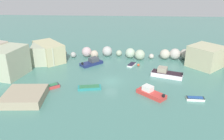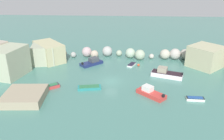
# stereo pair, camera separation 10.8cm
# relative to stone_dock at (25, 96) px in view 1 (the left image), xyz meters

# --- Properties ---
(cove_water) EXTENTS (160.00, 160.00, 0.00)m
(cove_water) POSITION_rel_stone_dock_xyz_m (14.41, 8.42, -0.74)
(cove_water) COLOR #487E73
(cove_water) RESTS_ON ground
(cliff_headland_left) EXTENTS (25.06, 18.74, 6.58)m
(cliff_headland_left) POSITION_rel_stone_dock_xyz_m (-8.54, 13.66, 1.87)
(cliff_headland_left) COLOR #ADA891
(cliff_headland_left) RESTS_ON ground
(rock_breakwater) EXTENTS (36.10, 4.95, 2.78)m
(rock_breakwater) POSITION_rel_stone_dock_xyz_m (18.62, 22.97, 0.49)
(rock_breakwater) COLOR #BBA09A
(rock_breakwater) RESTS_ON ground
(stone_dock) EXTENTS (7.10, 7.17, 1.48)m
(stone_dock) POSITION_rel_stone_dock_xyz_m (0.00, 0.00, 0.00)
(stone_dock) COLOR tan
(stone_dock) RESTS_ON ground
(channel_buoy) EXTENTS (0.60, 0.60, 0.60)m
(channel_buoy) POSITION_rel_stone_dock_xyz_m (20.39, 17.20, -0.44)
(channel_buoy) COLOR #E04C28
(channel_buoy) RESTS_ON cove_water
(moored_boat_0) EXTENTS (6.88, 4.32, 2.01)m
(moored_boat_0) POSITION_rel_stone_dock_xyz_m (25.95, 11.44, -0.05)
(moored_boat_0) COLOR white
(moored_boat_0) RESTS_ON cove_water
(moored_boat_1) EXTENTS (3.58, 3.12, 0.71)m
(moored_boat_1) POSITION_rel_stone_dock_xyz_m (3.00, 4.47, -0.37)
(moored_boat_1) COLOR #C43D3C
(moored_boat_1) RESTS_ON cove_water
(moored_boat_2) EXTENTS (5.56, 5.39, 1.61)m
(moored_boat_2) POSITION_rel_stone_dock_xyz_m (9.27, 17.72, -0.17)
(moored_boat_2) COLOR navy
(moored_boat_2) RESTS_ON cove_water
(moored_boat_3) EXTENTS (4.60, 2.29, 0.58)m
(moored_boat_3) POSITION_rel_stone_dock_xyz_m (10.52, 4.79, -0.46)
(moored_boat_3) COLOR teal
(moored_boat_3) RESTS_ON cove_water
(moored_boat_4) EXTENTS (3.08, 1.23, 0.54)m
(moored_boat_4) POSITION_rel_stone_dock_xyz_m (29.42, 1.60, -0.46)
(moored_boat_4) COLOR white
(moored_boat_4) RESTS_ON cove_water
(moored_boat_5) EXTENTS (2.28, 3.12, 0.41)m
(moored_boat_5) POSITION_rel_stone_dock_xyz_m (18.79, 17.56, -0.53)
(moored_boat_5) COLOR white
(moored_boat_5) RESTS_ON cove_water
(moored_boat_6) EXTENTS (5.34, 5.13, 1.70)m
(moored_boat_6) POSITION_rel_stone_dock_xyz_m (21.84, 2.84, -0.17)
(moored_boat_6) COLOR #C73933
(moored_boat_6) RESTS_ON cove_water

